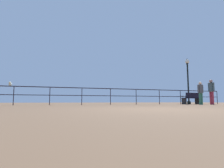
% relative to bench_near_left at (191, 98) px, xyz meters
% --- Properties ---
extents(ground_plane, '(60.00, 60.00, 0.00)m').
position_rel_bench_near_left_xyz_m(ground_plane, '(-7.29, -6.40, -0.50)').
color(ground_plane, brown).
extents(pier_railing, '(21.44, 0.05, 1.11)m').
position_rel_bench_near_left_xyz_m(pier_railing, '(-7.29, 0.64, 0.32)').
color(pier_railing, black).
rests_on(pier_railing, ground_plane).
extents(bench_near_left, '(1.46, 0.74, 0.88)m').
position_rel_bench_near_left_xyz_m(bench_near_left, '(0.00, 0.00, 0.00)').
color(bench_near_left, black).
rests_on(bench_near_left, ground_plane).
extents(lamppost_center, '(0.32, 0.32, 3.80)m').
position_rel_bench_near_left_xyz_m(lamppost_center, '(0.50, 0.82, 1.66)').
color(lamppost_center, black).
rests_on(lamppost_center, ground_plane).
extents(person_by_bench, '(0.34, 0.57, 1.79)m').
position_rel_bench_near_left_xyz_m(person_by_bench, '(0.74, -1.14, 0.53)').
color(person_by_bench, '#A82D3F').
rests_on(person_by_bench, ground_plane).
extents(person_at_railing, '(0.51, 0.30, 1.58)m').
position_rel_bench_near_left_xyz_m(person_at_railing, '(-0.32, -1.19, 0.41)').
color(person_at_railing, '#326C51').
rests_on(person_at_railing, ground_plane).
extents(seagull_on_rail, '(0.19, 0.46, 0.22)m').
position_rel_bench_near_left_xyz_m(seagull_on_rail, '(-12.36, 0.62, 0.71)').
color(seagull_on_rail, silver).
rests_on(seagull_on_rail, pier_railing).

